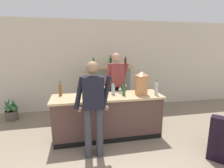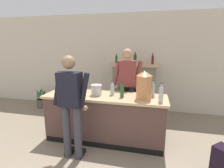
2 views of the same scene
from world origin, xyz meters
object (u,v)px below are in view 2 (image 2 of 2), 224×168
Objects in this scene: potted_plant_corner at (42,98)px; wine_bottle_rose_blush at (122,90)px; fireplace_stone at (134,88)px; wine_glass_back_row at (122,89)px; wine_bottle_port_short at (112,89)px; wine_glass_front_right at (85,87)px; wine_bottle_riesling_slim at (161,94)px; wine_bottle_chardonnay_pale at (153,89)px; copper_dispenser at (144,85)px; person_bartender at (127,85)px; person_customer at (71,104)px; wine_bottle_burgundy_dark at (64,83)px; ice_bucket_steel at (96,90)px.

potted_plant_corner is 3.21m from wine_bottle_rose_blush.
fireplace_stone is 1.58m from wine_glass_back_row.
wine_bottle_port_short is 1.56× the size of wine_glass_front_right.
wine_bottle_riesling_slim reaches higher than wine_glass_front_right.
copper_dispenser is at bearing -132.43° from wine_bottle_chardonnay_pale.
wine_bottle_port_short reaches higher than potted_plant_corner.
potted_plant_corner is 2.98m from wine_bottle_port_short.
person_bartender is at bearing 87.12° from wine_glass_back_row.
wine_glass_back_row is at bearing 50.00° from person_customer.
person_bartender is 0.76m from wine_bottle_chardonnay_pale.
wine_bottle_riesling_slim reaches higher than wine_bottle_burgundy_dark.
person_bartender is 5.71× the size of wine_bottle_burgundy_dark.
wine_bottle_port_short is at bearing -27.60° from potted_plant_corner.
person_bartender is at bearing -92.92° from fireplace_stone.
fireplace_stone reaches higher than ice_bucket_steel.
potted_plant_corner is 3.10m from wine_glass_back_row.
copper_dispenser is (1.11, 0.64, 0.23)m from person_customer.
fireplace_stone is at bearing 81.08° from wine_bottle_port_short.
fireplace_stone is 2.49m from person_customer.
fireplace_stone is 6.10× the size of wine_bottle_port_short.
copper_dispenser is 1.50× the size of wine_bottle_riesling_slim.
wine_bottle_port_short is at bearing -174.96° from wine_bottle_chardonnay_pale.
person_customer is 6.20× the size of wine_bottle_port_short.
wine_bottle_burgundy_dark is at bearing 175.61° from wine_glass_back_row.
wine_bottle_port_short is (-0.25, -1.61, 0.35)m from fireplace_stone.
wine_bottle_chardonnay_pale is at bearing -20.91° from potted_plant_corner.
copper_dispenser is 1.68× the size of wine_bottle_rose_blush.
wine_bottle_chardonnay_pale is 2.00× the size of wine_glass_back_row.
wine_bottle_port_short is at bearing -157.63° from wine_glass_back_row.
copper_dispenser is at bearing 156.34° from wine_bottle_riesling_slim.
wine_glass_back_row is (0.47, 0.14, 0.01)m from ice_bucket_steel.
ice_bucket_steel is at bearing 177.89° from copper_dispenser.
copper_dispenser is 1.18m from wine_glass_front_right.
wine_glass_back_row is (2.72, -1.26, 0.77)m from potted_plant_corner.
fireplace_stone is 1.67m from wine_bottle_chardonnay_pale.
wine_glass_front_right reaches higher than wine_glass_back_row.
person_bartender is at bearing 90.91° from wine_bottle_rose_blush.
ice_bucket_steel is (-0.50, -0.64, 0.03)m from person_bartender.
fireplace_stone is 2.85m from potted_plant_corner.
wine_bottle_riesling_slim is 0.79m from wine_glass_back_row.
wine_bottle_chardonnay_pale is 1.89m from wine_bottle_burgundy_dark.
copper_dispenser is at bearing -4.87° from wine_glass_front_right.
fireplace_stone is 5.33× the size of wine_bottle_chardonnay_pale.
wine_bottle_burgundy_dark reaches higher than wine_bottle_port_short.
wine_glass_back_row is at bearing 5.92° from wine_glass_front_right.
wine_bottle_riesling_slim is 1.88× the size of wine_glass_front_right.
wine_bottle_rose_blush is (0.01, -0.68, 0.06)m from person_bartender.
ice_bucket_steel is 0.49m from wine_glass_back_row.
person_bartender is 5.99× the size of wine_bottle_rose_blush.
ice_bucket_steel is 0.28m from wine_glass_front_right.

